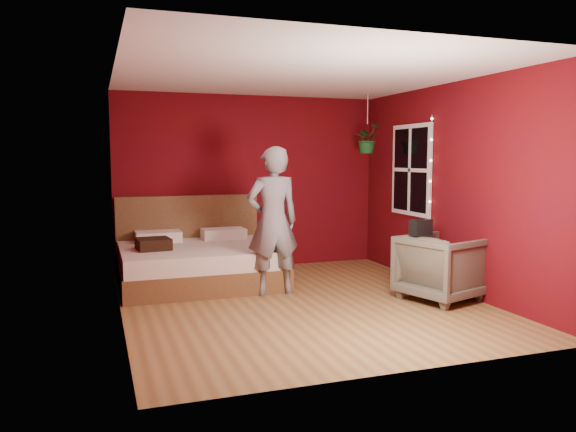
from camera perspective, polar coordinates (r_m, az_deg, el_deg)
name	(u,v)px	position (r m, az deg, el deg)	size (l,w,h in m)	color
floor	(301,302)	(6.58, 1.36, -8.77)	(4.50, 4.50, 0.00)	olive
room_walls	(302,157)	(6.37, 1.40, 6.00)	(4.04, 4.54, 2.62)	#5B0909
window	(411,170)	(8.04, 12.38, 4.59)	(0.05, 0.97, 1.27)	white
fairy_lights	(431,171)	(7.59, 14.28, 4.47)	(0.04, 0.04, 1.45)	silver
bed	(198,261)	(7.63, -9.15, -4.54)	(2.04, 1.74, 1.12)	brown
person	(273,221)	(6.82, -1.56, -0.53)	(0.66, 0.43, 1.81)	slate
armchair	(441,267)	(6.86, 15.32, -5.07)	(0.83, 0.85, 0.78)	#585446
handbag	(421,227)	(6.68, 13.33, -1.14)	(0.26, 0.13, 0.18)	black
throw_pillow	(153,244)	(7.32, -13.51, -2.77)	(0.40, 0.40, 0.14)	black
hanging_plant	(367,139)	(8.41, 8.05, 7.77)	(0.46, 0.42, 0.87)	silver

